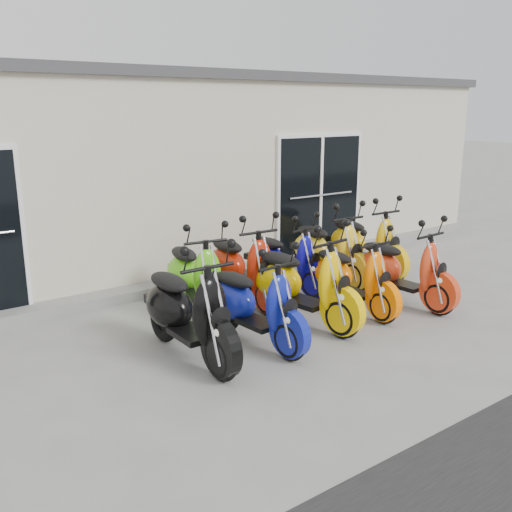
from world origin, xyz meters
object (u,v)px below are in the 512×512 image
object	(u,v)px
scooter_front_blue	(255,292)
scooter_front_orange_b	(353,267)
scooter_back_blue	(285,251)
scooter_front_black	(187,298)
scooter_front_orange_a	(302,271)
scooter_back_red	(242,256)
scooter_front_red	(404,259)
scooter_back_green	(195,266)
scooter_back_extra	(366,234)
scooter_back_yellow	(329,241)

from	to	relation	value
scooter_front_blue	scooter_front_orange_b	bearing A→B (deg)	0.09
scooter_back_blue	scooter_front_orange_b	bearing A→B (deg)	-90.41
scooter_front_black	scooter_front_blue	size ratio (longest dim) A/B	1.11
scooter_front_orange_a	scooter_front_orange_b	world-z (taller)	scooter_front_orange_a
scooter_back_red	scooter_front_red	bearing A→B (deg)	-34.34
scooter_front_red	scooter_back_blue	distance (m)	1.77
scooter_front_blue	scooter_front_orange_b	xyz separation A→B (m)	(1.77, 0.14, -0.02)
scooter_front_orange_b	scooter_front_red	size ratio (longest dim) A/B	0.95
scooter_back_blue	scooter_front_blue	bearing A→B (deg)	-147.17
scooter_front_red	scooter_back_green	size ratio (longest dim) A/B	0.98
scooter_front_red	scooter_back_green	xyz separation A→B (m)	(-2.62, 1.41, 0.01)
scooter_front_blue	scooter_front_red	world-z (taller)	scooter_front_red
scooter_front_red	scooter_back_red	bearing A→B (deg)	139.85
scooter_front_black	scooter_front_orange_b	xyz separation A→B (m)	(2.62, 0.04, -0.09)
scooter_back_green	scooter_back_extra	xyz separation A→B (m)	(3.31, -0.02, 0.02)
scooter_front_black	scooter_back_yellow	size ratio (longest dim) A/B	1.04
scooter_back_green	scooter_back_yellow	distance (m)	2.46
scooter_front_black	scooter_back_red	world-z (taller)	scooter_front_black
scooter_front_blue	scooter_back_yellow	xyz separation A→B (m)	(2.42, 1.33, 0.04)
scooter_front_red	scooter_back_extra	size ratio (longest dim) A/B	0.96
scooter_front_black	scooter_front_blue	bearing A→B (deg)	-7.56
scooter_front_black	scooter_front_red	distance (m)	3.43
scooter_front_orange_a	scooter_back_yellow	bearing A→B (deg)	29.01
scooter_front_black	scooter_back_blue	size ratio (longest dim) A/B	1.14
scooter_front_black	scooter_front_orange_b	size ratio (longest dim) A/B	1.14
scooter_front_red	scooter_back_green	distance (m)	2.98
scooter_front_red	scooter_back_red	distance (m)	2.31
scooter_front_blue	scooter_back_red	xyz separation A→B (m)	(0.73, 1.32, 0.05)
scooter_front_black	scooter_back_red	bearing A→B (deg)	37.44
scooter_front_orange_b	scooter_back_green	bearing A→B (deg)	147.57
scooter_back_green	scooter_back_red	bearing A→B (deg)	6.89
scooter_front_black	scooter_back_blue	distance (m)	2.76
scooter_back_red	scooter_back_extra	world-z (taller)	same
scooter_back_red	scooter_back_yellow	world-z (taller)	scooter_back_red
scooter_front_blue	scooter_back_yellow	size ratio (longest dim) A/B	0.94
scooter_front_black	scooter_front_orange_a	bearing A→B (deg)	2.15
scooter_front_black	scooter_back_blue	bearing A→B (deg)	27.84
scooter_back_blue	scooter_back_extra	distance (m)	1.69
scooter_front_blue	scooter_back_extra	world-z (taller)	scooter_back_extra
scooter_front_orange_b	scooter_back_extra	xyz separation A→B (m)	(1.50, 1.18, 0.06)
scooter_back_red	scooter_back_blue	xyz separation A→B (m)	(0.86, 0.08, -0.06)
scooter_back_yellow	scooter_back_green	bearing A→B (deg)	-178.06
scooter_front_orange_a	scooter_front_black	bearing A→B (deg)	174.62
scooter_back_extra	scooter_front_black	bearing A→B (deg)	-161.09
scooter_back_red	scooter_back_blue	bearing A→B (deg)	7.96
scooter_back_green	scooter_back_red	world-z (taller)	scooter_back_red
scooter_back_green	scooter_front_orange_a	bearing A→B (deg)	-42.93
scooter_front_orange_b	scooter_back_blue	xyz separation A→B (m)	(-0.18, 1.26, 0.00)
scooter_back_extra	scooter_back_green	bearing A→B (deg)	-177.92
scooter_front_blue	scooter_back_extra	distance (m)	3.53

